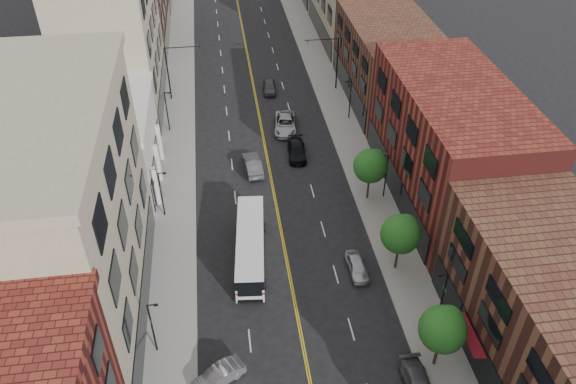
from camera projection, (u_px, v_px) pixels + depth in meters
name	position (u px, v px, depth m)	size (l,w,h in m)	color
sidewalk_left	(178.00, 153.00, 63.67)	(4.00, 110.00, 0.15)	gray
sidewalk_right	(350.00, 140.00, 65.82)	(4.00, 110.00, 0.15)	gray
bldg_l_tanoffice	(58.00, 225.00, 40.21)	(10.00, 22.00, 18.00)	gray
bldg_l_white	(103.00, 148.00, 57.39)	(10.00, 14.00, 8.00)	silver
bldg_l_far_a	(112.00, 36.00, 67.66)	(10.00, 20.00, 18.00)	gray
bldg_r_mid	(450.00, 143.00, 54.33)	(10.00, 22.00, 12.00)	#5D1C18
bldg_r_far_a	(389.00, 61.00, 71.41)	(10.00, 20.00, 10.00)	#532B21
tree_r_1	(444.00, 328.00, 39.02)	(3.40, 3.40, 5.59)	black
tree_r_2	(401.00, 233.00, 46.87)	(3.40, 3.40, 5.59)	black
tree_r_3	(371.00, 165.00, 54.71)	(3.40, 3.40, 5.59)	black
lamp_l_1	(152.00, 325.00, 40.63)	(0.81, 0.55, 5.05)	black
lamp_l_2	(162.00, 192.00, 53.17)	(0.81, 0.55, 5.05)	black
lamp_l_3	(167.00, 109.00, 65.72)	(0.81, 0.55, 5.05)	black
lamp_r_1	(443.00, 294.00, 42.98)	(0.81, 0.55, 5.05)	black
lamp_r_2	(386.00, 174.00, 55.53)	(0.81, 0.55, 5.05)	black
lamp_r_3	(350.00, 97.00, 68.08)	(0.81, 0.55, 5.05)	black
signal_mast_left	(173.00, 67.00, 71.05)	(4.49, 0.18, 7.20)	black
signal_mast_right	(332.00, 57.00, 73.25)	(4.49, 0.18, 7.20)	black
city_bus	(250.00, 245.00, 49.35)	(3.38, 11.06, 2.80)	silver
car_angle_b	(218.00, 376.00, 39.95)	(1.38, 3.97, 1.31)	#B3B5BC
car_parked_far	(357.00, 267.00, 48.58)	(1.55, 3.84, 1.31)	#AFB1B7
car_lane_behind	(253.00, 164.00, 60.60)	(1.68, 4.81, 1.58)	#4A494E
car_lane_a	(297.00, 151.00, 62.91)	(1.96, 4.83, 1.40)	black
car_lane_b	(285.00, 124.00, 67.38)	(2.63, 5.71, 1.59)	#A6A7AE
car_lane_c	(269.00, 87.00, 75.18)	(1.66, 4.12, 1.41)	#424247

